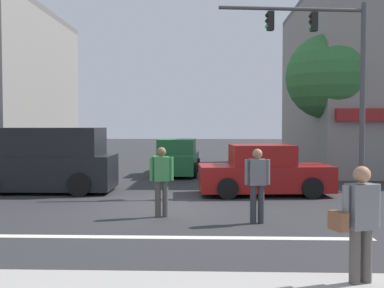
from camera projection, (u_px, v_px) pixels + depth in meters
The scene contains 10 objects.
ground_plane at pixel (160, 205), 12.27m from camera, with size 120.00×120.00×0.00m, color #2B2B2D.
lane_marking_stripe at pixel (142, 237), 8.77m from camera, with size 9.00×0.24×0.01m, color silver.
street_tree at pixel (329, 77), 19.00m from camera, with size 3.63×3.63×6.07m.
traffic_light_mast at pixel (334, 65), 14.68m from camera, with size 4.87×0.70×6.20m.
sedan_parked_curbside at pixel (177, 159), 19.93m from camera, with size 1.99×4.16×1.58m.
sedan_crossing_center at pixel (264, 172), 14.14m from camera, with size 4.21×2.11×1.58m.
van_waiting_far at pixel (46, 161), 14.71m from camera, with size 4.62×2.08×2.11m.
pedestrian_foreground_with_bag at pixel (359, 222), 5.75m from camera, with size 0.69×0.39×1.67m.
pedestrian_mid_crossing at pixel (162, 177), 10.69m from camera, with size 0.56×0.29×1.67m.
pedestrian_far_side at pixel (257, 181), 9.98m from camera, with size 0.57×0.26×1.67m.
Camera 1 is at (1.26, -12.15, 2.19)m, focal length 42.00 mm.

